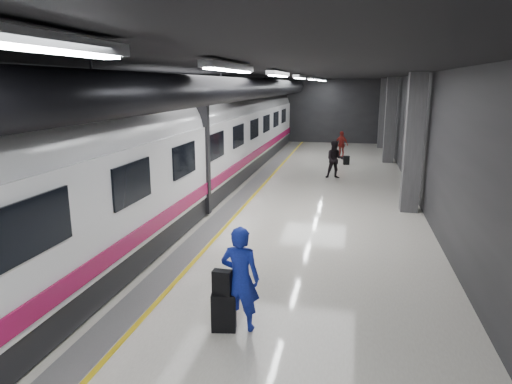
# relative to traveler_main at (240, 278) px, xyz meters

# --- Properties ---
(ground) EXTENTS (40.00, 40.00, 0.00)m
(ground) POSITION_rel_traveler_main_xyz_m (-0.86, 6.49, -0.92)
(ground) COLOR silver
(ground) RESTS_ON ground
(platform_hall) EXTENTS (10.02, 40.02, 4.51)m
(platform_hall) POSITION_rel_traveler_main_xyz_m (-1.15, 7.45, 2.61)
(platform_hall) COLOR black
(platform_hall) RESTS_ON ground
(train) EXTENTS (3.05, 38.00, 4.05)m
(train) POSITION_rel_traveler_main_xyz_m (-4.11, 6.49, 1.15)
(train) COLOR black
(train) RESTS_ON ground
(traveler_main) EXTENTS (0.69, 0.47, 1.84)m
(traveler_main) POSITION_rel_traveler_main_xyz_m (0.00, 0.00, 0.00)
(traveler_main) COLOR #172BB3
(traveler_main) RESTS_ON ground
(suitcase_main) EXTENTS (0.45, 0.33, 0.68)m
(suitcase_main) POSITION_rel_traveler_main_xyz_m (-0.27, -0.12, -0.58)
(suitcase_main) COLOR black
(suitcase_main) RESTS_ON ground
(shoulder_bag) EXTENTS (0.32, 0.18, 0.42)m
(shoulder_bag) POSITION_rel_traveler_main_xyz_m (-0.28, -0.13, -0.04)
(shoulder_bag) COLOR black
(shoulder_bag) RESTS_ON suitcase_main
(traveler_far_a) EXTENTS (0.90, 0.74, 1.69)m
(traveler_far_a) POSITION_rel_traveler_main_xyz_m (1.04, 13.50, -0.08)
(traveler_far_a) COLOR black
(traveler_far_a) RESTS_ON ground
(traveler_far_b) EXTENTS (0.94, 0.79, 1.51)m
(traveler_far_b) POSITION_rel_traveler_main_xyz_m (1.14, 19.70, -0.17)
(traveler_far_b) COLOR maroon
(traveler_far_b) RESTS_ON ground
(suitcase_far) EXTENTS (0.35, 0.26, 0.46)m
(suitcase_far) POSITION_rel_traveler_main_xyz_m (1.50, 17.22, -0.69)
(suitcase_far) COLOR black
(suitcase_far) RESTS_ON ground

